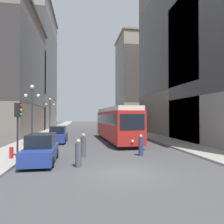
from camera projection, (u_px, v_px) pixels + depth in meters
ground_plane at (124, 172)px, 11.36m from camera, size 200.00×200.00×0.00m
sidewalk_left at (57, 128)px, 49.79m from camera, size 3.22×120.00×0.15m
sidewalk_right at (122, 128)px, 52.05m from camera, size 3.22×120.00×0.15m
streetcar at (116, 123)px, 24.99m from camera, size 3.22×13.68×3.89m
transit_bus at (119, 121)px, 41.67m from camera, size 2.97×12.71×3.45m
parked_car_left_near at (58, 135)px, 24.05m from camera, size 1.91×4.88×1.82m
parked_car_left_mid at (41, 149)px, 13.66m from camera, size 1.95×4.69×1.82m
pedestrian_crossing_near at (141, 146)px, 16.03m from camera, size 0.35×0.35×1.58m
pedestrian_crossing_far at (83, 146)px, 15.56m from camera, size 0.38×0.38×1.70m
pedestrian_on_sidewalk at (78, 154)px, 12.49m from camera, size 0.36×0.36×1.63m
traffic_light_near_left at (18, 116)px, 14.43m from camera, size 0.47×0.36×3.70m
lamp_post_left_near at (32, 106)px, 19.61m from camera, size 1.41×0.36×5.66m
lamp_post_left_far at (50, 111)px, 31.22m from camera, size 1.41×0.36×5.42m
fire_hydrant at (11, 153)px, 14.28m from camera, size 0.26×0.26×0.75m
building_left_midblock at (27, 65)px, 52.56m from camera, size 12.64×22.95×29.75m
building_right_corner at (208, 46)px, 33.20m from camera, size 16.58×22.36×26.88m
building_right_far at (137, 80)px, 65.40m from camera, size 11.80×14.74×26.91m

